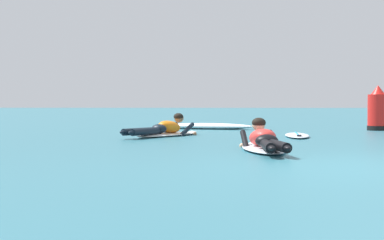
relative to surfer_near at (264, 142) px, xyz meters
The scene contains 6 objects.
ground_plane 7.69m from the surfer_near, 79.82° to the left, with size 120.00×120.00×0.00m, color #2D6B7A.
surfer_near is the anchor object (origin of this frame).
surfer_far 4.47m from the surfer_near, 114.95° to the left, with size 1.60×2.51×0.54m.
drifting_surfboard 4.11m from the surfer_near, 77.07° to the left, with size 0.60×2.00×0.16m.
whitewater_mid_right 7.84m from the surfer_near, 97.93° to the left, with size 2.59×1.24×0.16m.
channel_marker_buoy 8.00m from the surfer_near, 65.26° to the left, with size 0.54×0.54×1.17m.
Camera 1 is at (-1.91, -7.23, 0.74)m, focal length 60.40 mm.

